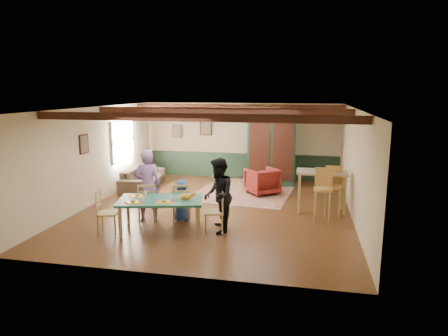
% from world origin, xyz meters
% --- Properties ---
extents(floor, '(8.00, 8.00, 0.00)m').
position_xyz_m(floor, '(0.00, 0.00, 0.00)').
color(floor, '#462613').
rests_on(floor, ground).
extents(wall_back, '(7.00, 0.02, 2.70)m').
position_xyz_m(wall_back, '(0.00, 4.00, 1.35)').
color(wall_back, beige).
rests_on(wall_back, floor).
extents(wall_left, '(0.02, 8.00, 2.70)m').
position_xyz_m(wall_left, '(-3.50, 0.00, 1.35)').
color(wall_left, beige).
rests_on(wall_left, floor).
extents(wall_right, '(0.02, 8.00, 2.70)m').
position_xyz_m(wall_right, '(3.50, 0.00, 1.35)').
color(wall_right, beige).
rests_on(wall_right, floor).
extents(ceiling, '(7.00, 8.00, 0.02)m').
position_xyz_m(ceiling, '(0.00, 0.00, 2.70)').
color(ceiling, white).
rests_on(ceiling, wall_back).
extents(wainscot_back, '(6.95, 0.03, 0.90)m').
position_xyz_m(wainscot_back, '(0.00, 3.98, 0.45)').
color(wainscot_back, '#1B3322').
rests_on(wainscot_back, floor).
extents(ceiling_beam_front, '(6.95, 0.16, 0.16)m').
position_xyz_m(ceiling_beam_front, '(0.00, -2.30, 2.61)').
color(ceiling_beam_front, black).
rests_on(ceiling_beam_front, ceiling).
extents(ceiling_beam_mid, '(6.95, 0.16, 0.16)m').
position_xyz_m(ceiling_beam_mid, '(0.00, 0.40, 2.61)').
color(ceiling_beam_mid, black).
rests_on(ceiling_beam_mid, ceiling).
extents(ceiling_beam_back, '(6.95, 0.16, 0.16)m').
position_xyz_m(ceiling_beam_back, '(0.00, 3.00, 2.61)').
color(ceiling_beam_back, black).
rests_on(ceiling_beam_back, ceiling).
extents(window_left, '(0.06, 1.60, 1.30)m').
position_xyz_m(window_left, '(-3.47, 1.70, 1.55)').
color(window_left, white).
rests_on(window_left, wall_left).
extents(picture_left_wall, '(0.04, 0.42, 0.52)m').
position_xyz_m(picture_left_wall, '(-3.47, -0.60, 1.75)').
color(picture_left_wall, gray).
rests_on(picture_left_wall, wall_left).
extents(picture_back_a, '(0.45, 0.04, 0.55)m').
position_xyz_m(picture_back_a, '(-1.30, 3.97, 1.80)').
color(picture_back_a, gray).
rests_on(picture_back_a, wall_back).
extents(picture_back_b, '(0.38, 0.04, 0.48)m').
position_xyz_m(picture_back_b, '(-2.40, 3.97, 1.65)').
color(picture_back_b, gray).
rests_on(picture_back_b, wall_back).
extents(dining_table, '(2.04, 1.43, 0.77)m').
position_xyz_m(dining_table, '(-0.82, -2.03, 0.38)').
color(dining_table, '#1C5847').
rests_on(dining_table, floor).
extents(dining_chair_far_left, '(0.53, 0.54, 0.97)m').
position_xyz_m(dining_chair_far_left, '(-1.39, -1.41, 0.49)').
color(dining_chair_far_left, tan).
rests_on(dining_chair_far_left, floor).
extents(dining_chair_far_right, '(0.53, 0.54, 0.97)m').
position_xyz_m(dining_chair_far_right, '(-0.60, -1.21, 0.49)').
color(dining_chair_far_right, tan).
rests_on(dining_chair_far_right, floor).
extents(dining_chair_end_left, '(0.54, 0.53, 0.97)m').
position_xyz_m(dining_chair_end_left, '(-1.97, -2.30, 0.49)').
color(dining_chair_end_left, tan).
rests_on(dining_chair_end_left, floor).
extents(dining_chair_end_right, '(0.54, 0.53, 0.97)m').
position_xyz_m(dining_chair_end_right, '(0.33, -1.75, 0.49)').
color(dining_chair_end_right, tan).
rests_on(dining_chair_end_right, floor).
extents(person_man, '(0.73, 0.56, 1.77)m').
position_xyz_m(person_man, '(-1.41, -1.33, 0.88)').
color(person_man, '#8462A9').
rests_on(person_man, floor).
extents(person_woman, '(0.82, 0.95, 1.69)m').
position_xyz_m(person_woman, '(0.43, -1.72, 0.85)').
color(person_woman, black).
rests_on(person_woman, floor).
extents(person_child, '(0.57, 0.44, 1.03)m').
position_xyz_m(person_child, '(-0.62, -1.13, 0.52)').
color(person_child, '#2849A2').
rests_on(person_child, floor).
extents(cat, '(0.39, 0.23, 0.18)m').
position_xyz_m(cat, '(-0.25, -1.99, 0.86)').
color(cat, orange).
rests_on(cat, dining_table).
extents(place_setting_near_left, '(0.47, 0.40, 0.11)m').
position_xyz_m(place_setting_near_left, '(-1.31, -2.41, 0.82)').
color(place_setting_near_left, yellow).
rests_on(place_setting_near_left, dining_table).
extents(place_setting_near_center, '(0.47, 0.40, 0.11)m').
position_xyz_m(place_setting_near_center, '(-0.66, -2.25, 0.82)').
color(place_setting_near_center, yellow).
rests_on(place_setting_near_center, dining_table).
extents(place_setting_far_left, '(0.47, 0.40, 0.11)m').
position_xyz_m(place_setting_far_left, '(-1.43, -1.91, 0.82)').
color(place_setting_far_left, yellow).
rests_on(place_setting_far_left, dining_table).
extents(place_setting_far_right, '(0.47, 0.40, 0.11)m').
position_xyz_m(place_setting_far_right, '(-0.33, -1.64, 0.82)').
color(place_setting_far_right, yellow).
rests_on(place_setting_far_right, dining_table).
extents(area_rug, '(3.20, 3.67, 0.01)m').
position_xyz_m(area_rug, '(0.46, 2.01, 0.01)').
color(area_rug, tan).
rests_on(area_rug, floor).
extents(armoire, '(1.76, 0.74, 2.45)m').
position_xyz_m(armoire, '(1.18, 3.10, 1.23)').
color(armoire, '#163827').
rests_on(armoire, floor).
extents(armchair, '(1.23, 1.23, 0.81)m').
position_xyz_m(armchair, '(1.02, 1.80, 0.40)').
color(armchair, '#511010').
rests_on(armchair, floor).
extents(sofa, '(1.09, 2.38, 0.67)m').
position_xyz_m(sofa, '(-2.89, 1.81, 0.34)').
color(sofa, '#43362A').
rests_on(sofa, floor).
extents(end_table, '(0.46, 0.46, 0.53)m').
position_xyz_m(end_table, '(-3.23, 3.18, 0.26)').
color(end_table, black).
rests_on(end_table, floor).
extents(table_lamp, '(0.28, 0.28, 0.48)m').
position_xyz_m(table_lamp, '(-3.23, 3.18, 0.77)').
color(table_lamp, beige).
rests_on(table_lamp, end_table).
extents(counter_table, '(1.31, 0.77, 1.09)m').
position_xyz_m(counter_table, '(2.74, 0.32, 0.54)').
color(counter_table, '#B7A78E').
rests_on(counter_table, floor).
extents(bar_stool_left, '(0.49, 0.54, 1.28)m').
position_xyz_m(bar_stool_left, '(2.75, -0.45, 0.64)').
color(bar_stool_left, tan).
rests_on(bar_stool_left, floor).
extents(bar_stool_right, '(0.47, 0.52, 1.26)m').
position_xyz_m(bar_stool_right, '(3.01, -0.03, 0.63)').
color(bar_stool_right, tan).
rests_on(bar_stool_right, floor).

